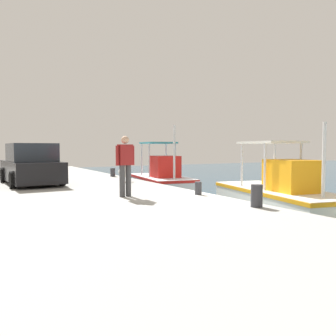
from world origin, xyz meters
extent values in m
cube|color=#9E9E99|center=(0.00, -5.00, 0.40)|extent=(36.00, 10.00, 0.80)
cube|color=white|center=(-6.75, 1.81, 0.39)|extent=(4.90, 2.56, 0.78)
cube|color=red|center=(-6.75, 1.81, 0.70)|extent=(4.94, 2.61, 0.12)
cube|color=red|center=(-6.17, 1.73, 1.29)|extent=(1.45, 1.34, 1.03)
cylinder|color=silver|center=(-7.89, 1.27, 1.59)|extent=(0.08, 0.08, 1.63)
cylinder|color=silver|center=(-7.71, 2.63, 1.59)|extent=(0.08, 0.08, 1.63)
cylinder|color=silver|center=(-6.64, 1.10, 1.59)|extent=(0.08, 0.08, 1.63)
cylinder|color=silver|center=(-6.45, 2.46, 1.59)|extent=(0.08, 0.08, 1.63)
cube|color=teal|center=(-7.17, 1.86, 2.45)|extent=(2.07, 1.68, 0.08)
cylinder|color=silver|center=(-5.01, 1.58, 2.00)|extent=(0.10, 0.10, 2.45)
cube|color=silver|center=(-0.01, 2.83, 0.39)|extent=(5.98, 3.15, 0.79)
cube|color=orange|center=(-0.01, 2.83, 0.71)|extent=(6.03, 3.19, 0.12)
cube|color=orange|center=(0.68, 2.68, 1.30)|extent=(1.81, 1.51, 1.03)
cylinder|color=silver|center=(-1.41, 2.41, 1.57)|extent=(0.08, 0.08, 1.56)
cylinder|color=silver|center=(-1.12, 3.78, 1.57)|extent=(0.08, 0.08, 1.56)
cylinder|color=silver|center=(0.09, 2.09, 1.57)|extent=(0.08, 0.08, 1.56)
cylinder|color=silver|center=(0.39, 3.46, 1.57)|extent=(0.08, 0.08, 1.56)
cube|color=silver|center=(-0.51, 2.93, 2.39)|extent=(2.56, 1.92, 0.08)
cylinder|color=silver|center=(2.08, 2.39, 1.86)|extent=(0.10, 0.10, 2.15)
torus|color=orange|center=(0.68, 3.34, 1.30)|extent=(0.55, 0.21, 0.54)
cylinder|color=tan|center=(-4.80, -0.93, 0.91)|extent=(0.04, 0.04, 0.22)
cylinder|color=tan|center=(-4.87, -1.02, 0.91)|extent=(0.04, 0.04, 0.22)
ellipsoid|color=white|center=(-4.87, -0.94, 1.16)|extent=(0.70, 0.65, 0.40)
ellipsoid|color=silver|center=(-4.83, -0.97, 1.22)|extent=(0.65, 0.63, 0.28)
cylinder|color=white|center=(-5.02, -0.82, 1.38)|extent=(0.21, 0.19, 0.27)
sphere|color=white|center=(-5.09, -0.77, 1.54)|extent=(0.23, 0.23, 0.16)
cone|color=#F2B272|center=(-5.24, -0.65, 1.52)|extent=(0.28, 0.24, 0.07)
cylinder|color=#3F3F42|center=(-0.71, -2.62, 1.25)|extent=(0.16, 0.16, 0.91)
cylinder|color=#3F3F42|center=(-0.73, -2.42, 1.25)|extent=(0.16, 0.16, 0.91)
cube|color=maroon|center=(-0.72, -2.52, 2.00)|extent=(0.29, 0.42, 0.59)
cylinder|color=maroon|center=(-0.69, -2.76, 1.98)|extent=(0.10, 0.10, 0.56)
cylinder|color=maroon|center=(-0.75, -2.28, 1.98)|extent=(0.10, 0.10, 0.56)
sphere|color=tan|center=(-0.72, -2.52, 2.43)|extent=(0.22, 0.22, 0.22)
cylinder|color=black|center=(-7.09, -3.63, 1.10)|extent=(0.61, 0.21, 0.60)
cylinder|color=black|center=(-6.99, -5.33, 1.10)|extent=(0.61, 0.21, 0.60)
cylinder|color=black|center=(-4.55, -3.48, 1.10)|extent=(0.61, 0.21, 0.60)
cylinder|color=black|center=(-4.45, -5.18, 1.10)|extent=(0.61, 0.21, 0.60)
cube|color=black|center=(-5.77, -4.41, 1.31)|extent=(4.19, 1.94, 0.76)
cube|color=#262D38|center=(-5.62, -4.40, 2.03)|extent=(2.29, 1.69, 0.68)
cylinder|color=#333338|center=(-7.52, -0.45, 1.01)|extent=(0.24, 0.24, 0.41)
cylinder|color=#333338|center=(-0.06, -0.45, 0.99)|extent=(0.21, 0.21, 0.39)
cylinder|color=#333338|center=(2.41, -0.45, 1.07)|extent=(0.28, 0.28, 0.54)
camera|label=1|loc=(8.47, -6.20, 2.20)|focal=36.82mm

